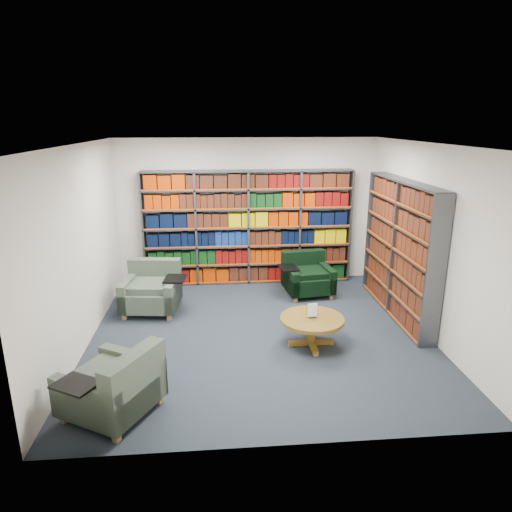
{
  "coord_description": "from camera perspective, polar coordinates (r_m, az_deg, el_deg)",
  "views": [
    {
      "loc": [
        -0.61,
        -6.27,
        3.11
      ],
      "look_at": [
        0.0,
        0.6,
        1.05
      ],
      "focal_mm": 32.0,
      "sensor_mm": 36.0,
      "label": 1
    }
  ],
  "objects": [
    {
      "name": "chair_green_right",
      "position": [
        8.57,
        6.32,
        -2.62
      ],
      "size": [
        1.02,
        0.92,
        0.75
      ],
      "color": "black",
      "rests_on": "ground"
    },
    {
      "name": "bookshelf_right",
      "position": [
        7.74,
        17.53,
        0.78
      ],
      "size": [
        0.28,
        2.5,
        2.2
      ],
      "color": "#47494F",
      "rests_on": "ground"
    },
    {
      "name": "coffee_table",
      "position": [
        6.59,
        7.0,
        -8.34
      ],
      "size": [
        0.91,
        0.91,
        0.64
      ],
      "color": "olive",
      "rests_on": "ground"
    },
    {
      "name": "chair_teal_front",
      "position": [
        5.35,
        -17.0,
        -15.6
      ],
      "size": [
        1.18,
        1.18,
        0.79
      ],
      "color": "#0C2532",
      "rests_on": "ground"
    },
    {
      "name": "room_shell",
      "position": [
        6.53,
        0.46,
        1.45
      ],
      "size": [
        5.02,
        5.02,
        2.82
      ],
      "color": "black",
      "rests_on": "ground"
    },
    {
      "name": "chair_teal_left",
      "position": [
        7.97,
        -12.8,
        -4.24
      ],
      "size": [
        1.1,
        0.99,
        0.81
      ],
      "color": "#0C2532",
      "rests_on": "ground"
    },
    {
      "name": "bookshelf_back",
      "position": [
        8.86,
        -0.99,
        3.5
      ],
      "size": [
        4.0,
        0.28,
        2.2
      ],
      "color": "#47494F",
      "rests_on": "ground"
    }
  ]
}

